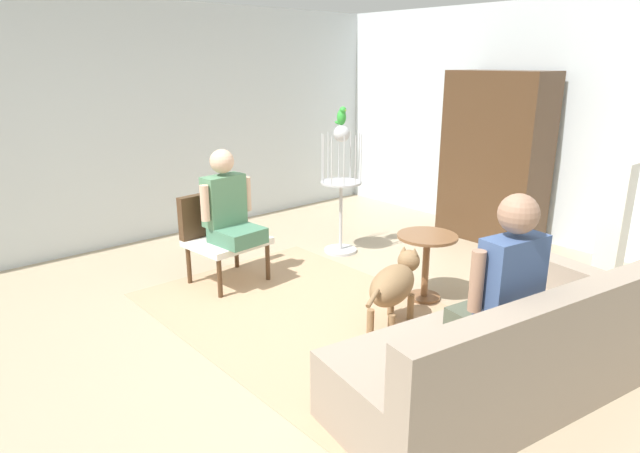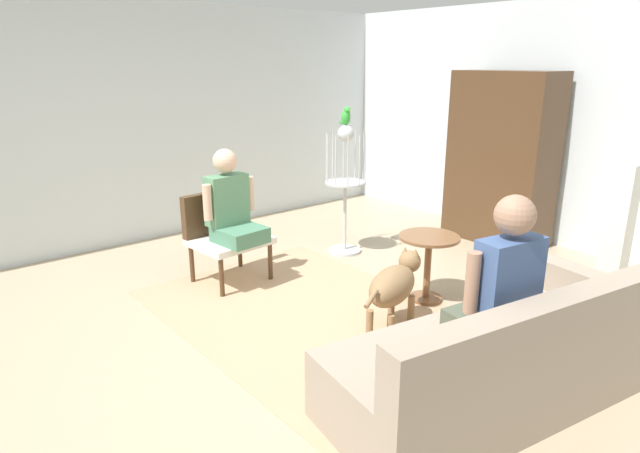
{
  "view_description": "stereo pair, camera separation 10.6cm",
  "coord_description": "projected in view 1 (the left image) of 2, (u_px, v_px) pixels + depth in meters",
  "views": [
    {
      "loc": [
        2.94,
        -2.6,
        2.03
      ],
      "look_at": [
        -0.07,
        0.04,
        0.81
      ],
      "focal_mm": 30.57,
      "sensor_mm": 36.0,
      "label": 1
    },
    {
      "loc": [
        3.01,
        -2.52,
        2.03
      ],
      "look_at": [
        -0.07,
        0.04,
        0.81
      ],
      "focal_mm": 30.57,
      "sensor_mm": 36.0,
      "label": 2
    }
  ],
  "objects": [
    {
      "name": "back_wall",
      "position": [
        549.0,
        125.0,
        6.1
      ],
      "size": [
        6.62,
        0.12,
        2.67
      ],
      "primitive_type": "cube",
      "color": "silver",
      "rests_on": "ground"
    },
    {
      "name": "column_lamp",
      "position": [
        611.0,
        242.0,
        4.35
      ],
      "size": [
        0.2,
        0.2,
        1.28
      ],
      "color": "#4C4742",
      "rests_on": "ground"
    },
    {
      "name": "round_end_table",
      "position": [
        426.0,
        256.0,
        4.73
      ],
      "size": [
        0.52,
        0.52,
        0.59
      ],
      "color": "brown",
      "rests_on": "ground"
    },
    {
      "name": "armchair",
      "position": [
        220.0,
        230.0,
        5.15
      ],
      "size": [
        0.64,
        0.72,
        0.84
      ],
      "color": "#4C331E",
      "rests_on": "ground"
    },
    {
      "name": "parrot",
      "position": [
        342.0,
        116.0,
        5.61
      ],
      "size": [
        0.17,
        0.1,
        0.19
      ],
      "color": "green",
      "rests_on": "bird_cage_stand"
    },
    {
      "name": "person_on_couch",
      "position": [
        505.0,
        280.0,
        3.17
      ],
      "size": [
        0.47,
        0.55,
        0.9
      ],
      "color": "#4D5341"
    },
    {
      "name": "armoire_cabinet",
      "position": [
        495.0,
        158.0,
        6.23
      ],
      "size": [
        1.14,
        0.56,
        1.92
      ],
      "primitive_type": "cube",
      "color": "#4C331E",
      "rests_on": "ground"
    },
    {
      "name": "dog",
      "position": [
        394.0,
        284.0,
        4.24
      ],
      "size": [
        0.47,
        0.87,
        0.57
      ],
      "color": "olive",
      "rests_on": "ground"
    },
    {
      "name": "person_on_armchair",
      "position": [
        228.0,
        206.0,
        4.97
      ],
      "size": [
        0.51,
        0.55,
        0.84
      ],
      "color": "#497E61"
    },
    {
      "name": "bird_cage_stand",
      "position": [
        341.0,
        185.0,
        5.82
      ],
      "size": [
        0.44,
        0.44,
        1.39
      ],
      "color": "silver",
      "rests_on": "ground"
    },
    {
      "name": "couch",
      "position": [
        503.0,
        359.0,
        3.31
      ],
      "size": [
        1.21,
        2.22,
        0.81
      ],
      "color": "gray",
      "rests_on": "ground"
    },
    {
      "name": "area_rug",
      "position": [
        312.0,
        315.0,
        4.52
      ],
      "size": [
        2.9,
        2.01,
        0.01
      ],
      "primitive_type": "cube",
      "color": "tan",
      "rests_on": "ground"
    },
    {
      "name": "left_wall",
      "position": [
        167.0,
        122.0,
        6.35
      ],
      "size": [
        0.12,
        7.28,
        2.67
      ],
      "primitive_type": "cube",
      "color": "silver",
      "rests_on": "ground"
    },
    {
      "name": "ground_plane",
      "position": [
        322.0,
        326.0,
        4.35
      ],
      "size": [
        8.02,
        8.02,
        0.0
      ],
      "primitive_type": "plane",
      "color": "tan"
    }
  ]
}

